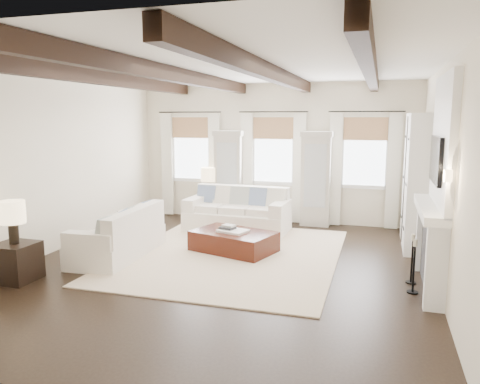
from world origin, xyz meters
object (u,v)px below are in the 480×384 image
(sofa_back, at_px, (238,213))
(side_table_back, at_px, (209,207))
(ottoman, at_px, (234,242))
(side_table_front, at_px, (16,262))
(sofa_left, at_px, (121,237))

(sofa_back, bearing_deg, side_table_back, 139.92)
(ottoman, xyz_separation_m, side_table_front, (-2.67, -2.39, 0.10))
(sofa_back, distance_m, side_table_front, 4.59)
(sofa_back, distance_m, side_table_back, 1.28)
(sofa_back, relative_size, side_table_front, 3.90)
(sofa_left, bearing_deg, sofa_back, 60.39)
(sofa_left, distance_m, ottoman, 1.99)
(side_table_back, bearing_deg, sofa_back, -40.08)
(sofa_back, height_order, ottoman, sofa_back)
(side_table_front, bearing_deg, ottoman, 41.85)
(sofa_left, distance_m, side_table_back, 3.30)
(side_table_back, bearing_deg, ottoman, -60.26)
(sofa_back, distance_m, ottoman, 1.67)
(sofa_left, relative_size, side_table_back, 3.34)
(sofa_back, height_order, side_table_back, sofa_back)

